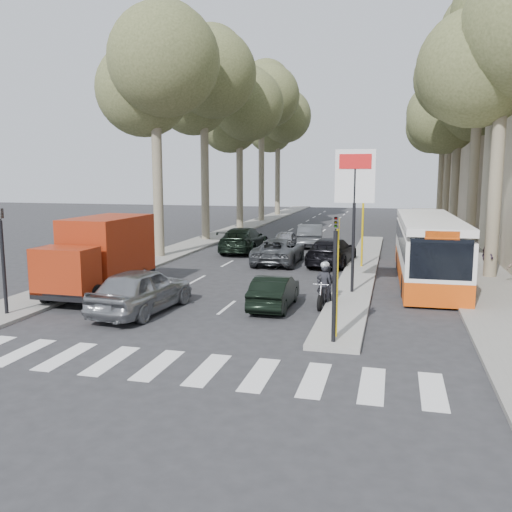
{
  "coord_description": "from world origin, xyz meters",
  "views": [
    {
      "loc": [
        4.74,
        -15.85,
        4.71
      ],
      "look_at": [
        -0.3,
        3.83,
        1.6
      ],
      "focal_mm": 38.0,
      "sensor_mm": 36.0,
      "label": 1
    }
  ],
  "objects_px": {
    "motorcycle": "(325,285)",
    "city_bus": "(428,247)",
    "dark_hatchback": "(274,292)",
    "red_truck": "(101,254)",
    "silver_hatchback": "(142,290)"
  },
  "relations": [
    {
      "from": "silver_hatchback",
      "to": "city_bus",
      "type": "bearing_deg",
      "value": -134.35
    },
    {
      "from": "motorcycle",
      "to": "city_bus",
      "type": "bearing_deg",
      "value": 59.68
    },
    {
      "from": "silver_hatchback",
      "to": "city_bus",
      "type": "xyz_separation_m",
      "value": [
        9.7,
        8.15,
        0.72
      ]
    },
    {
      "from": "silver_hatchback",
      "to": "city_bus",
      "type": "distance_m",
      "value": 12.69
    },
    {
      "from": "dark_hatchback",
      "to": "red_truck",
      "type": "distance_m",
      "value": 7.12
    },
    {
      "from": "red_truck",
      "to": "silver_hatchback",
      "type": "bearing_deg",
      "value": -37.81
    },
    {
      "from": "dark_hatchback",
      "to": "city_bus",
      "type": "distance_m",
      "value": 8.46
    },
    {
      "from": "dark_hatchback",
      "to": "silver_hatchback",
      "type": "bearing_deg",
      "value": 21.95
    },
    {
      "from": "silver_hatchback",
      "to": "red_truck",
      "type": "height_order",
      "value": "red_truck"
    },
    {
      "from": "red_truck",
      "to": "dark_hatchback",
      "type": "bearing_deg",
      "value": -3.13
    },
    {
      "from": "silver_hatchback",
      "to": "dark_hatchback",
      "type": "relative_size",
      "value": 1.3
    },
    {
      "from": "dark_hatchback",
      "to": "city_bus",
      "type": "relative_size",
      "value": 0.32
    },
    {
      "from": "silver_hatchback",
      "to": "city_bus",
      "type": "relative_size",
      "value": 0.42
    },
    {
      "from": "dark_hatchback",
      "to": "city_bus",
      "type": "xyz_separation_m",
      "value": [
        5.47,
        6.39,
        0.92
      ]
    },
    {
      "from": "silver_hatchback",
      "to": "red_truck",
      "type": "xyz_separation_m",
      "value": [
        -2.8,
        2.22,
        0.8
      ]
    }
  ]
}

